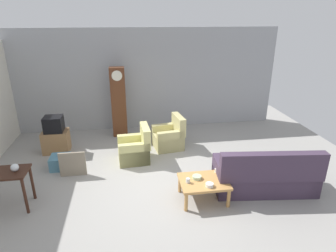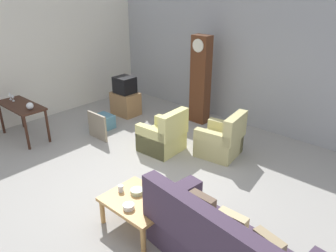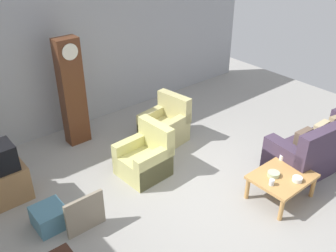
% 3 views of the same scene
% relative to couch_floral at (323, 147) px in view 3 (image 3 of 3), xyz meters
% --- Properties ---
extents(ground_plane, '(10.40, 10.40, 0.00)m').
position_rel_couch_floral_xyz_m(ground_plane, '(-2.08, 0.65, -0.36)').
color(ground_plane, '#999691').
extents(garage_door_wall, '(8.40, 0.16, 3.20)m').
position_rel_couch_floral_xyz_m(garage_door_wall, '(-2.08, 4.25, 1.24)').
color(garage_door_wall, '#9EA0A5').
rests_on(garage_door_wall, ground_plane).
extents(couch_floral, '(2.19, 1.11, 1.04)m').
position_rel_couch_floral_xyz_m(couch_floral, '(0.00, 0.00, 0.00)').
color(couch_floral, '#423347').
rests_on(couch_floral, ground_plane).
extents(armchair_olive_near, '(0.83, 0.81, 0.92)m').
position_rel_couch_floral_xyz_m(armchair_olive_near, '(-2.66, 1.82, -0.05)').
color(armchair_olive_near, '#CCC67A').
rests_on(armchair_olive_near, ground_plane).
extents(armchair_olive_far, '(0.89, 0.87, 0.92)m').
position_rel_couch_floral_xyz_m(armchair_olive_far, '(-1.67, 2.46, -0.05)').
color(armchair_olive_far, tan).
rests_on(armchair_olive_far, ground_plane).
extents(coffee_table_wood, '(0.96, 0.76, 0.44)m').
position_rel_couch_floral_xyz_m(coffee_table_wood, '(-1.37, -0.10, 0.02)').
color(coffee_table_wood, tan).
rests_on(coffee_table_wood, ground_plane).
extents(grandfather_clock, '(0.44, 0.30, 2.13)m').
position_rel_couch_floral_xyz_m(grandfather_clock, '(-3.05, 3.57, 0.71)').
color(grandfather_clock, '#562D19').
rests_on(grandfather_clock, ground_plane).
extents(tv_stand_cabinet, '(0.68, 0.52, 0.60)m').
position_rel_couch_floral_xyz_m(tv_stand_cabinet, '(-4.79, 2.66, -0.06)').
color(tv_stand_cabinet, '#997047').
rests_on(tv_stand_cabinet, ground_plane).
extents(framed_picture_leaning, '(0.60, 0.05, 0.59)m').
position_rel_couch_floral_xyz_m(framed_picture_leaning, '(-4.14, 1.26, -0.06)').
color(framed_picture_leaning, gray).
rests_on(framed_picture_leaning, ground_plane).
extents(storage_box_blue, '(0.45, 0.46, 0.32)m').
position_rel_couch_floral_xyz_m(storage_box_blue, '(-4.51, 1.67, -0.19)').
color(storage_box_blue, teal).
rests_on(storage_box_blue, ground_plane).
extents(cup_white_porcelain, '(0.08, 0.08, 0.09)m').
position_rel_couch_floral_xyz_m(cup_white_porcelain, '(-1.02, 0.17, 0.13)').
color(cup_white_porcelain, white).
rests_on(cup_white_porcelain, coffee_table_wood).
extents(cup_blue_rimmed, '(0.08, 0.08, 0.10)m').
position_rel_couch_floral_xyz_m(cup_blue_rimmed, '(-1.70, -0.13, 0.13)').
color(cup_blue_rimmed, silver).
rests_on(cup_blue_rimmed, coffee_table_wood).
extents(bowl_white_stacked, '(0.16, 0.16, 0.07)m').
position_rel_couch_floral_xyz_m(bowl_white_stacked, '(-1.32, -0.32, 0.12)').
color(bowl_white_stacked, white).
rests_on(bowl_white_stacked, coffee_table_wood).
extents(bowl_shallow_green, '(0.19, 0.19, 0.06)m').
position_rel_couch_floral_xyz_m(bowl_shallow_green, '(-1.49, -0.01, 0.11)').
color(bowl_shallow_green, '#B2C69E').
rests_on(bowl_shallow_green, coffee_table_wood).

